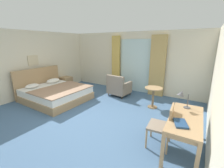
% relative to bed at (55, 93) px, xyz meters
% --- Properties ---
extents(ground, '(6.68, 6.78, 0.10)m').
position_rel_bed_xyz_m(ground, '(1.84, -0.43, -0.33)').
color(ground, '#426084').
extents(wall_back, '(6.28, 0.12, 2.54)m').
position_rel_bed_xyz_m(wall_back, '(1.84, 2.70, 0.99)').
color(wall_back, beige).
rests_on(wall_back, ground).
extents(wall_left, '(0.12, 6.38, 2.54)m').
position_rel_bed_xyz_m(wall_left, '(-1.23, -0.43, 0.99)').
color(wall_left, beige).
rests_on(wall_left, ground).
extents(wall_right, '(0.12, 6.38, 2.54)m').
position_rel_bed_xyz_m(wall_right, '(4.92, -0.43, 0.99)').
color(wall_right, beige).
rests_on(wall_right, ground).
extents(balcony_glass_door, '(1.45, 0.02, 2.23)m').
position_rel_bed_xyz_m(balcony_glass_door, '(2.08, 2.62, 0.84)').
color(balcony_glass_door, silver).
rests_on(balcony_glass_door, ground).
extents(curtain_panel_left, '(0.39, 0.10, 2.38)m').
position_rel_bed_xyz_m(curtain_panel_left, '(1.13, 2.52, 0.91)').
color(curtain_panel_left, tan).
rests_on(curtain_panel_left, ground).
extents(curtain_panel_right, '(0.60, 0.10, 2.38)m').
position_rel_bed_xyz_m(curtain_panel_right, '(3.02, 2.52, 0.91)').
color(curtain_panel_right, tan).
rests_on(curtain_panel_right, ground).
extents(bed, '(2.16, 1.90, 1.12)m').
position_rel_bed_xyz_m(bed, '(0.00, 0.00, 0.00)').
color(bed, tan).
rests_on(bed, ground).
extents(nightstand, '(0.45, 0.47, 0.53)m').
position_rel_bed_xyz_m(nightstand, '(-0.89, 1.31, -0.01)').
color(nightstand, tan).
rests_on(nightstand, ground).
extents(writing_desk, '(0.61, 1.41, 0.72)m').
position_rel_bed_xyz_m(writing_desk, '(4.45, -0.46, 0.36)').
color(writing_desk, tan).
rests_on(writing_desk, ground).
extents(desk_chair, '(0.48, 0.51, 0.91)m').
position_rel_bed_xyz_m(desk_chair, '(4.08, -0.54, 0.24)').
color(desk_chair, gray).
rests_on(desk_chair, ground).
extents(desk_lamp, '(0.29, 0.29, 0.44)m').
position_rel_bed_xyz_m(desk_lamp, '(4.30, -0.10, 0.75)').
color(desk_lamp, '#4C4C51').
rests_on(desk_lamp, writing_desk).
extents(closed_book, '(0.30, 0.37, 0.03)m').
position_rel_bed_xyz_m(closed_book, '(4.40, -0.78, 0.46)').
color(closed_book, navy).
rests_on(closed_book, writing_desk).
extents(armchair_by_window, '(0.83, 0.79, 0.86)m').
position_rel_bed_xyz_m(armchair_by_window, '(1.76, 1.70, 0.07)').
color(armchair_by_window, gray).
rests_on(armchair_by_window, ground).
extents(round_cafe_table, '(0.56, 0.56, 0.68)m').
position_rel_bed_xyz_m(round_cafe_table, '(3.30, 1.27, 0.22)').
color(round_cafe_table, tan).
rests_on(round_cafe_table, ground).
extents(framed_picture, '(0.03, 0.41, 0.39)m').
position_rel_bed_xyz_m(framed_picture, '(-1.15, -0.00, 1.14)').
color(framed_picture, beige).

